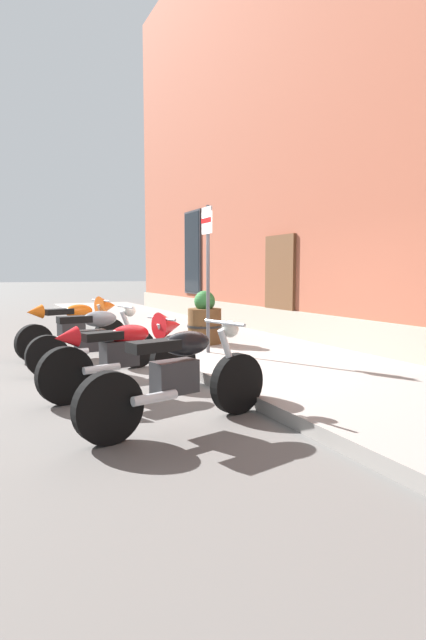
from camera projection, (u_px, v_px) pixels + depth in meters
ground_plane at (187, 375)px, 7.15m from camera, size 140.00×140.00×0.00m
sidewalk at (280, 362)px, 7.82m from camera, size 30.52×3.19×0.15m
motorcycle_orange_sport at (78, 324)px, 8.69m from camera, size 0.83×2.03×1.06m
motorcycle_grey_naked at (95, 340)px, 7.33m from camera, size 0.62×1.98×1.00m
motorcycle_red_sport at (129, 350)px, 6.05m from camera, size 0.77×2.12×0.99m
motorcycle_black_naked at (181, 377)px, 4.73m from camera, size 0.75×2.12×1.01m
parking_sign at (208, 258)px, 8.13m from camera, size 0.36×0.07×2.46m
barrel_planter at (205, 322)px, 9.29m from camera, size 0.67×0.67×1.01m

